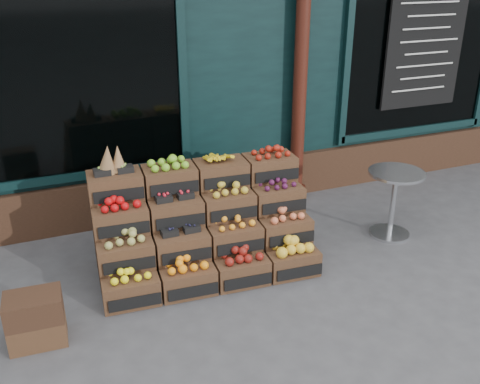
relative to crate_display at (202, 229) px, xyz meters
name	(u,v)px	position (x,y,z in m)	size (l,w,h in m)	color
ground	(284,291)	(0.59, -0.82, -0.43)	(60.00, 60.00, 0.00)	#444447
shop_facade	(149,5)	(0.59, 4.30, 1.96)	(12.00, 6.24, 4.80)	black
crate_display	(202,229)	(0.00, 0.00, 0.00)	(2.32, 1.25, 1.41)	#4B301D
spare_crates	(36,319)	(-1.76, -0.69, -0.19)	(0.50, 0.36, 0.48)	#4B301D
bistro_table	(394,196)	(2.32, -0.22, 0.08)	(0.66, 0.66, 0.83)	silver
shopkeeper	(41,141)	(-1.44, 2.07, 0.55)	(0.71, 0.47, 1.96)	#1B602A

